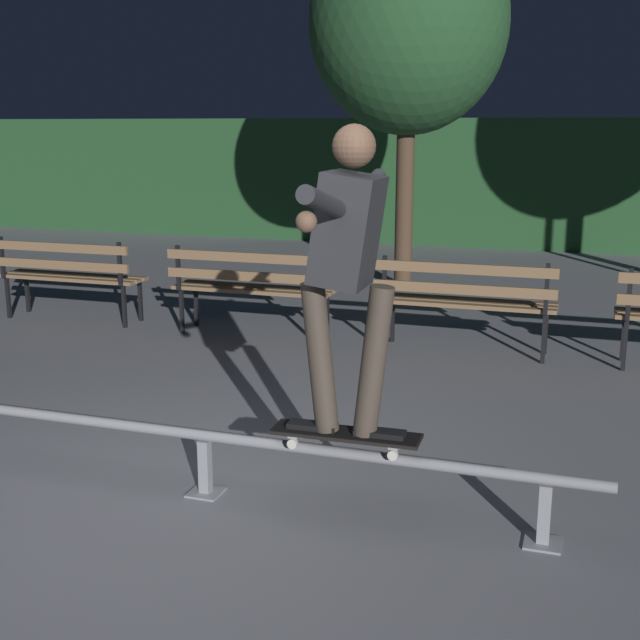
{
  "coord_description": "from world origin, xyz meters",
  "views": [
    {
      "loc": [
        1.96,
        -3.61,
        2.0
      ],
      "look_at": [
        0.41,
        1.05,
        0.85
      ],
      "focal_mm": 46.49,
      "sensor_mm": 36.0,
      "label": 1
    }
  ],
  "objects": [
    {
      "name": "park_bench_leftmost",
      "position": [
        -3.22,
        3.62,
        0.54
      ],
      "size": [
        1.6,
        0.42,
        0.88
      ],
      "color": "black",
      "rests_on": "ground"
    },
    {
      "name": "skateboarder",
      "position": [
        0.82,
        0.26,
        1.38
      ],
      "size": [
        0.62,
        1.41,
        1.56
      ],
      "color": "black",
      "rests_on": "skateboard"
    },
    {
      "name": "park_bench_right_center",
      "position": [
        0.91,
        3.62,
        0.54
      ],
      "size": [
        1.6,
        0.42,
        0.88
      ],
      "color": "black",
      "rests_on": "ground"
    },
    {
      "name": "hedge_backdrop",
      "position": [
        0.0,
        10.95,
        1.07
      ],
      "size": [
        24.0,
        1.2,
        2.14
      ],
      "primitive_type": "cube",
      "color": "#234C28",
      "rests_on": "ground"
    },
    {
      "name": "skateboard",
      "position": [
        0.82,
        0.25,
        0.45
      ],
      "size": [
        0.79,
        0.22,
        0.09
      ],
      "color": "black",
      "rests_on": "grind_rail"
    },
    {
      "name": "ground_plane",
      "position": [
        0.0,
        0.0,
        0.0
      ],
      "size": [
        90.0,
        90.0,
        0.0
      ],
      "primitive_type": "plane",
      "color": "slate"
    },
    {
      "name": "grind_rail",
      "position": [
        0.0,
        0.25,
        0.29
      ],
      "size": [
        4.3,
        0.18,
        0.37
      ],
      "color": "gray",
      "rests_on": "ground"
    },
    {
      "name": "park_bench_left_center",
      "position": [
        -1.16,
        3.62,
        0.54
      ],
      "size": [
        1.6,
        0.42,
        0.88
      ],
      "color": "black",
      "rests_on": "ground"
    },
    {
      "name": "tree_behind_benches",
      "position": [
        -0.31,
        6.53,
        3.18
      ],
      "size": [
        2.37,
        2.37,
        4.5
      ],
      "color": "#4C3828",
      "rests_on": "ground"
    }
  ]
}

